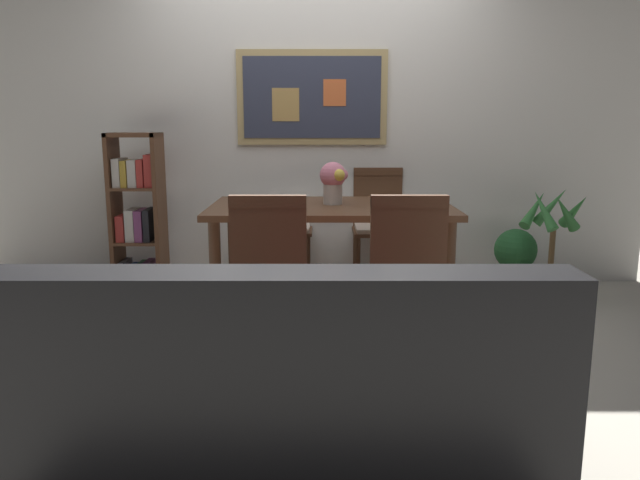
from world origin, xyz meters
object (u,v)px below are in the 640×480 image
at_px(dining_table, 334,219).
at_px(dining_chair_near_right, 408,265).
at_px(dining_chair_far_right, 381,217).
at_px(leather_couch, 281,402).
at_px(dining_chair_near_left, 273,265).
at_px(potted_palm, 554,251).
at_px(potted_ivy, 518,259).
at_px(tv_remote, 423,204).
at_px(bookshelf, 140,218).
at_px(dining_chair_far_left, 289,216).
at_px(flower_vase, 336,180).

xyz_separation_m(dining_table, dining_chair_near_right, (0.37, -0.81, -0.11)).
xyz_separation_m(dining_chair_far_right, leather_couch, (-0.59, -2.70, -0.22)).
relative_size(dining_chair_near_left, potted_palm, 1.11).
relative_size(dining_chair_near_right, dining_chair_far_right, 1.00).
bearing_deg(potted_palm, potted_ivy, 121.95).
bearing_deg(dining_table, tv_remote, -4.93).
height_order(dining_chair_far_right, tv_remote, dining_chair_far_right).
height_order(dining_table, dining_chair_far_right, dining_chair_far_right).
xyz_separation_m(bookshelf, potted_ivy, (2.80, 0.04, -0.32)).
distance_m(dining_chair_far_right, leather_couch, 2.77).
distance_m(dining_chair_far_left, dining_chair_near_left, 1.63).
bearing_deg(flower_vase, dining_chair_near_right, -67.66).
xyz_separation_m(leather_couch, bookshelf, (-1.19, 2.46, 0.26)).
bearing_deg(bookshelf, leather_couch, -64.08).
bearing_deg(bookshelf, tv_remote, -16.41).
distance_m(potted_ivy, flower_vase, 1.61).
distance_m(dining_chair_far_right, potted_palm, 1.27).
bearing_deg(leather_couch, tv_remote, 67.52).
xyz_separation_m(dining_chair_far_left, flower_vase, (0.35, -0.77, 0.36)).
height_order(dining_chair_near_left, leather_couch, dining_chair_near_left).
distance_m(dining_chair_far_left, flower_vase, 0.92).
bearing_deg(dining_chair_far_right, potted_palm, -21.61).
relative_size(dining_table, potted_ivy, 2.85).
height_order(dining_chair_near_right, potted_palm, dining_chair_near_right).
distance_m(dining_chair_far_left, bookshelf, 1.11).
distance_m(dining_chair_near_left, flower_vase, 0.99).
bearing_deg(flower_vase, dining_chair_far_left, 114.17).
distance_m(dining_chair_near_left, tv_remote, 1.19).
bearing_deg(bookshelf, potted_palm, -4.26).
distance_m(leather_couch, bookshelf, 2.74).
distance_m(dining_table, tv_remote, 0.57).
relative_size(dining_chair_far_left, leather_couch, 0.51).
relative_size(dining_table, bookshelf, 1.30).
bearing_deg(dining_chair_far_left, potted_palm, -14.96).
xyz_separation_m(dining_chair_far_right, bookshelf, (-1.79, -0.24, 0.03)).
xyz_separation_m(dining_chair_near_left, leather_couch, (0.11, -1.11, -0.22)).
xyz_separation_m(dining_chair_near_right, flower_vase, (-0.35, 0.86, 0.36)).
bearing_deg(flower_vase, leather_couch, -96.67).
bearing_deg(potted_palm, dining_chair_far_left, 165.04).
relative_size(dining_chair_near_right, potted_palm, 1.11).
relative_size(dining_chair_far_left, dining_chair_near_right, 1.00).
bearing_deg(dining_chair_far_left, bookshelf, -165.25).
bearing_deg(dining_chair_near_right, leather_couch, -117.68).
relative_size(dining_chair_near_right, bookshelf, 0.77).
bearing_deg(dining_chair_far_left, dining_chair_far_right, -3.11).
xyz_separation_m(dining_chair_far_left, dining_chair_far_right, (0.71, -0.04, 0.00)).
xyz_separation_m(dining_chair_far_right, potted_palm, (1.17, -0.47, -0.17)).
height_order(dining_table, tv_remote, tv_remote).
height_order(dining_chair_far_left, potted_palm, dining_chair_far_left).
bearing_deg(dining_chair_far_left, dining_table, -67.81).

